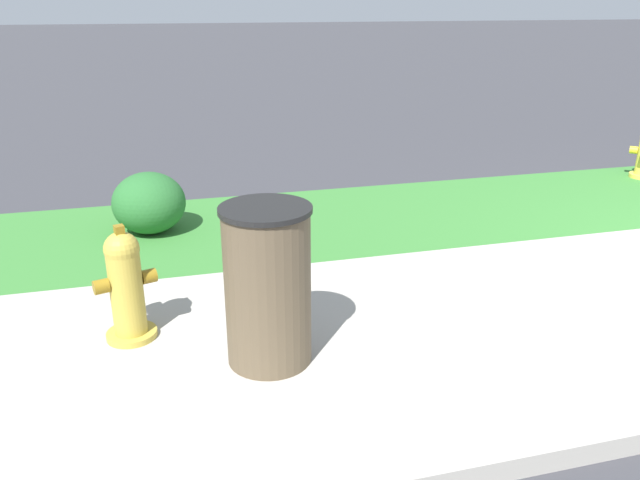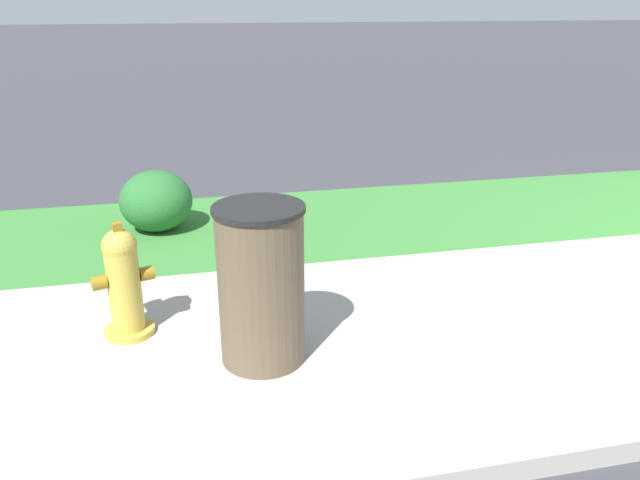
% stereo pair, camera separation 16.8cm
% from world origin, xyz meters
% --- Properties ---
extents(grass_verge, '(18.00, 2.06, 0.01)m').
position_xyz_m(grass_verge, '(0.00, 2.28, 0.00)').
color(grass_verge, '#387A33').
rests_on(grass_verge, ground).
extents(fire_hydrant_at_driveway, '(0.40, 0.37, 0.77)m').
position_xyz_m(fire_hydrant_at_driveway, '(-5.34, 0.38, 0.37)').
color(fire_hydrant_at_driveway, gold).
rests_on(fire_hydrant_at_driveway, ground).
extents(trash_bin, '(0.53, 0.53, 0.98)m').
position_xyz_m(trash_bin, '(-4.52, -0.11, 0.49)').
color(trash_bin, brown).
rests_on(trash_bin, ground).
extents(shrub_bush_near_lamp, '(0.67, 0.67, 0.57)m').
position_xyz_m(shrub_bush_near_lamp, '(-5.19, 2.38, 0.29)').
color(shrub_bush_near_lamp, '#28662D').
rests_on(shrub_bush_near_lamp, ground).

